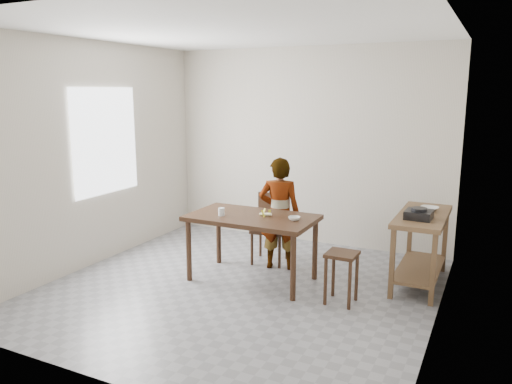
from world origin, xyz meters
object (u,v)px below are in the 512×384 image
at_px(dining_table, 252,248).
at_px(prep_counter, 420,249).
at_px(child, 279,214).
at_px(dining_chair, 270,229).
at_px(stool, 341,278).

height_order(dining_table, prep_counter, prep_counter).
bearing_deg(prep_counter, dining_table, -157.85).
distance_m(child, dining_chair, 0.35).
height_order(prep_counter, dining_chair, dining_chair).
relative_size(dining_table, child, 1.04).
bearing_deg(prep_counter, stool, -126.28).
relative_size(prep_counter, stool, 2.27).
relative_size(child, dining_chair, 1.59).
height_order(child, dining_chair, child).
bearing_deg(prep_counter, child, -172.77).
xyz_separation_m(dining_table, child, (0.12, 0.50, 0.30)).
relative_size(child, stool, 2.55).
bearing_deg(stool, dining_chair, 145.36).
bearing_deg(child, stool, 129.46).
xyz_separation_m(dining_chair, stool, (1.16, -0.80, -0.16)).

